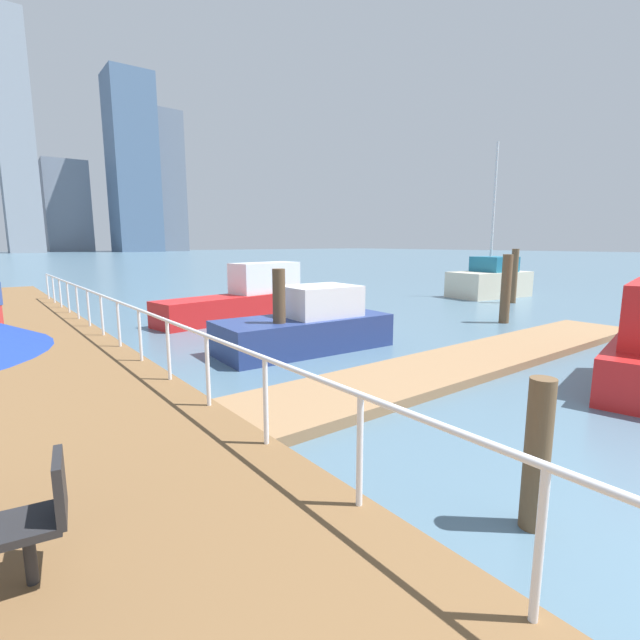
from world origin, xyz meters
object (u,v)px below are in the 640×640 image
object	(u,v)px
cafe_chair_0	(42,511)
moored_boat_0	(249,298)
moored_boat_2	(490,280)
moored_boat_4	(308,326)

from	to	relation	value
cafe_chair_0	moored_boat_0	bearing A→B (deg)	55.19
moored_boat_2	cafe_chair_0	world-z (taller)	moored_boat_2
moored_boat_4	moored_boat_0	bearing A→B (deg)	76.71
cafe_chair_0	moored_boat_4	bearing A→B (deg)	41.72
moored_boat_0	moored_boat_4	size ratio (longest dim) A/B	1.44
moored_boat_2	cafe_chair_0	bearing A→B (deg)	-155.38
moored_boat_0	moored_boat_4	distance (m)	5.65
moored_boat_4	cafe_chair_0	bearing A→B (deg)	-138.28
moored_boat_2	cafe_chair_0	distance (m)	23.16
moored_boat_0	moored_boat_2	size ratio (longest dim) A/B	0.87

